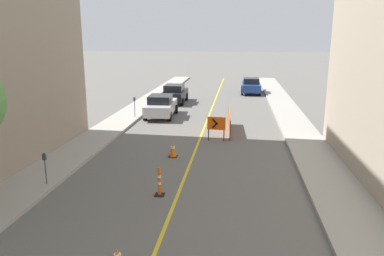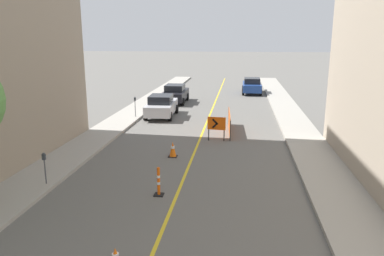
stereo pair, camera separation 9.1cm
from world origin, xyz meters
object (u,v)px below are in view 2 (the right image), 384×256
parked_car_curb_mid (175,94)px  traffic_cone_third (173,149)px  delineator_post_rear (159,183)px  parked_car_curb_far (252,86)px  arrow_barricade_primary (216,124)px  parked_car_curb_near (161,106)px  parking_meter_near_curb (44,162)px  parking_meter_far_curb (135,103)px

parked_car_curb_mid → traffic_cone_third: bearing=-80.7°
delineator_post_rear → parked_car_curb_far: 26.03m
delineator_post_rear → parked_car_curb_mid: 19.60m
parked_car_curb_mid → parked_car_curb_far: bearing=43.0°
arrow_barricade_primary → parked_car_curb_near: bearing=131.4°
parking_meter_near_curb → arrow_barricade_primary: bearing=50.9°
parked_car_curb_mid → delineator_post_rear: bearing=-82.0°
parking_meter_near_curb → parking_meter_far_curb: (-0.00, 12.40, 0.11)m
arrow_barricade_primary → traffic_cone_third: bearing=-116.3°
arrow_barricade_primary → parked_car_curb_far: (2.37, 18.15, -0.13)m
arrow_barricade_primary → parked_car_curb_far: bearing=87.6°
parking_meter_far_curb → traffic_cone_third: bearing=-63.0°
arrow_barricade_primary → parking_meter_near_curb: size_ratio=1.09×
traffic_cone_third → arrow_barricade_primary: 3.66m
parked_car_curb_mid → parked_car_curb_far: same height
traffic_cone_third → delineator_post_rear: size_ratio=0.69×
delineator_post_rear → arrow_barricade_primary: arrow_barricade_primary is taller
parked_car_curb_near → parking_meter_far_curb: bearing=-155.5°
traffic_cone_third → arrow_barricade_primary: bearing=58.7°
parked_car_curb_near → parking_meter_near_curb: (-1.69, -13.26, 0.23)m
arrow_barricade_primary → parked_car_curb_near: size_ratio=0.31×
parked_car_curb_near → parking_meter_far_curb: parked_car_curb_near is taller
delineator_post_rear → arrow_barricade_primary: (1.58, 7.57, 0.47)m
parked_car_curb_mid → parking_meter_far_curb: 7.03m
traffic_cone_third → parked_car_curb_near: size_ratio=0.17×
delineator_post_rear → parking_meter_near_curb: size_ratio=0.88×
parked_car_curb_far → parking_meter_far_curb: 15.60m
delineator_post_rear → parked_car_curb_near: parked_car_curb_near is taller
parking_meter_near_curb → parked_car_curb_far: bearing=71.8°
arrow_barricade_primary → delineator_post_rear: bearing=-96.8°
parked_car_curb_far → parking_meter_near_curb: (-8.38, -25.55, 0.23)m
traffic_cone_third → parking_meter_near_curb: size_ratio=0.61×
traffic_cone_third → parking_meter_far_curb: size_ratio=0.53×
parking_meter_far_curb → parked_car_curb_mid: bearing=76.4°
parked_car_curb_far → arrow_barricade_primary: bearing=-97.6°
delineator_post_rear → parked_car_curb_mid: parked_car_curb_mid is taller
parked_car_curb_far → parking_meter_far_curb: (-8.38, -13.15, 0.34)m
delineator_post_rear → parking_meter_near_curb: bearing=177.8°
parking_meter_far_curb → arrow_barricade_primary: bearing=-39.8°
parked_car_curb_near → parked_car_curb_far: (6.69, 12.29, 0.00)m
parking_meter_near_curb → delineator_post_rear: bearing=-2.2°
parking_meter_near_curb → parked_car_curb_near: bearing=82.7°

